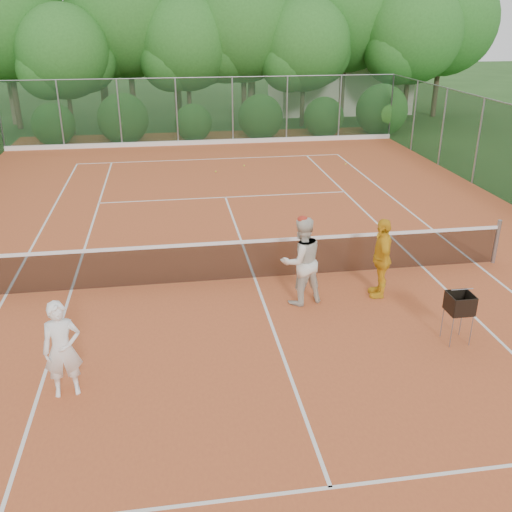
{
  "coord_description": "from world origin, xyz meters",
  "views": [
    {
      "loc": [
        -1.82,
        -11.78,
        5.66
      ],
      "look_at": [
        -0.16,
        -1.2,
        1.1
      ],
      "focal_mm": 40.0,
      "sensor_mm": 36.0,
      "label": 1
    }
  ],
  "objects": [
    {
      "name": "stray_ball_a",
      "position": [
        -0.02,
        9.69,
        0.05
      ],
      "size": [
        0.07,
        0.07,
        0.07
      ],
      "primitive_type": "sphere",
      "color": "#B7CA2F",
      "rests_on": "clay_court"
    },
    {
      "name": "player_white",
      "position": [
        -3.63,
        -3.8,
        0.84
      ],
      "size": [
        0.65,
        0.48,
        1.63
      ],
      "primitive_type": "imported",
      "rotation": [
        0.0,
        0.0,
        0.16
      ],
      "color": "white",
      "rests_on": "clay_court"
    },
    {
      "name": "stray_ball_b",
      "position": [
        1.19,
        10.45,
        0.05
      ],
      "size": [
        0.07,
        0.07,
        0.07
      ],
      "primitive_type": "sphere",
      "color": "gold",
      "rests_on": "clay_court"
    },
    {
      "name": "fence_back",
      "position": [
        0.0,
        15.0,
        1.52
      ],
      "size": [
        18.07,
        0.07,
        3.0
      ],
      "color": "#19381E",
      "rests_on": "clay_court"
    },
    {
      "name": "clay_court",
      "position": [
        0.0,
        0.0,
        0.01
      ],
      "size": [
        18.0,
        36.0,
        0.02
      ],
      "primitive_type": "cube",
      "color": "#C1592C",
      "rests_on": "ground"
    },
    {
      "name": "club_building",
      "position": [
        9.0,
        24.0,
        1.5
      ],
      "size": [
        8.0,
        5.0,
        3.0
      ],
      "primitive_type": "cube",
      "color": "beige",
      "rests_on": "ground"
    },
    {
      "name": "ground",
      "position": [
        0.0,
        0.0,
        0.0
      ],
      "size": [
        120.0,
        120.0,
        0.0
      ],
      "primitive_type": "plane",
      "color": "#24491A",
      "rests_on": "ground"
    },
    {
      "name": "player_yellow",
      "position": [
        2.53,
        -1.23,
        0.9
      ],
      "size": [
        0.63,
        1.09,
        1.75
      ],
      "primitive_type": "imported",
      "rotation": [
        0.0,
        0.0,
        -1.77
      ],
      "color": "yellow",
      "rests_on": "clay_court"
    },
    {
      "name": "court_markings",
      "position": [
        0.0,
        0.0,
        0.02
      ],
      "size": [
        11.03,
        23.83,
        0.01
      ],
      "color": "white",
      "rests_on": "clay_court"
    },
    {
      "name": "player_center_grp",
      "position": [
        0.77,
        -1.29,
        0.97
      ],
      "size": [
        1.08,
        0.94,
        1.93
      ],
      "color": "silver",
      "rests_on": "clay_court"
    },
    {
      "name": "ball_hopper",
      "position": [
        3.27,
        -3.28,
        0.79
      ],
      "size": [
        0.43,
        0.43,
        0.97
      ],
      "rotation": [
        0.0,
        0.0,
        0.09
      ],
      "color": "gray",
      "rests_on": "clay_court"
    },
    {
      "name": "tropical_treeline",
      "position": [
        1.43,
        20.22,
        5.11
      ],
      "size": [
        32.1,
        8.49,
        15.03
      ],
      "color": "brown",
      "rests_on": "ground"
    },
    {
      "name": "tennis_net",
      "position": [
        0.0,
        0.0,
        0.53
      ],
      "size": [
        11.97,
        0.1,
        1.1
      ],
      "color": "gray",
      "rests_on": "clay_court"
    },
    {
      "name": "stray_ball_c",
      "position": [
        5.29,
        10.05,
        0.05
      ],
      "size": [
        0.07,
        0.07,
        0.07
      ],
      "primitive_type": "sphere",
      "color": "gold",
      "rests_on": "clay_court"
    }
  ]
}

